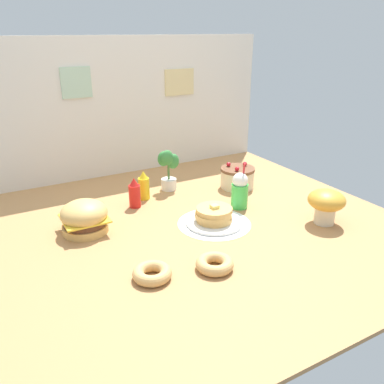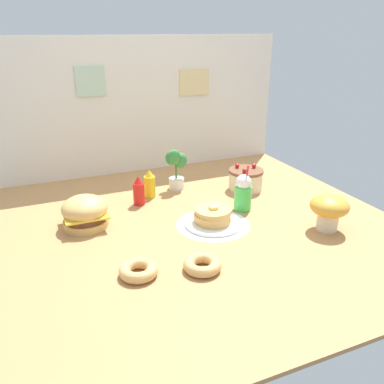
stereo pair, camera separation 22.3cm
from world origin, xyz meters
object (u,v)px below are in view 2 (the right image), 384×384
Objects in this scene: mustard_bottle at (150,184)px; cream_soda_cup at (243,193)px; layer_cake at (246,179)px; mushroom_stool at (329,209)px; pancake_stack at (213,218)px; ketchup_bottle at (139,191)px; donut_pink_glaze at (138,270)px; potted_plant at (176,167)px; burger at (85,212)px; donut_chocolate at (202,265)px.

mustard_bottle is 0.61m from cream_soda_cup.
layer_cake is 0.70m from mushroom_stool.
layer_cake is 0.34m from cream_soda_cup.
mustard_bottle reaches higher than pancake_stack.
donut_pink_glaze is at bearing -106.30° from ketchup_bottle.
pancake_stack is 1.11× the size of potted_plant.
potted_plant is (0.21, 0.07, 0.07)m from mustard_bottle.
donut_pink_glaze is at bearing -143.03° from layer_cake.
burger is at bearing 103.07° from donut_pink_glaze.
burger is 1.10m from layer_cake.
burger is 0.52m from mustard_bottle.
donut_pink_glaze is 0.85× the size of mushroom_stool.
layer_cake is 1.34× the size of donut_pink_glaze.
donut_pink_glaze and donut_chocolate have the same top height.
pancake_stack is 0.59m from layer_cake.
potted_plant is (-0.43, 0.19, 0.08)m from layer_cake.
burger is 1.06× the size of layer_cake.
layer_cake is (0.44, 0.40, 0.03)m from pancake_stack.
cream_soda_cup reaches higher than donut_pink_glaze.
mustard_bottle is 0.90m from donut_pink_glaze.
potted_plant is (0.66, 0.33, 0.07)m from burger.
donut_pink_glaze is 1.00× the size of donut_chocolate.
layer_cake reaches higher than pancake_stack.
potted_plant is (0.25, 0.98, 0.12)m from donut_chocolate.
cream_soda_cup is at bearing -41.86° from mustard_bottle.
potted_plant reaches higher than mushroom_stool.
mushroom_stool is (0.54, -0.29, 0.08)m from pancake_stack.
cream_soda_cup is (-0.18, -0.28, 0.04)m from layer_cake.
donut_pink_glaze is 0.61× the size of potted_plant.
mustard_bottle is at bearing 138.14° from cream_soda_cup.
donut_pink_glaze is at bearing -148.19° from pancake_stack.
ketchup_bottle is at bearing 73.70° from donut_pink_glaze.
donut_pink_glaze is (-0.22, -0.75, -0.06)m from ketchup_bottle.
cream_soda_cup reaches higher than layer_cake.
mustard_bottle reaches higher than donut_chocolate.
layer_cake reaches higher than donut_chocolate.
burger is at bearing -153.58° from ketchup_bottle.
cream_soda_cup is at bearing -29.91° from ketchup_bottle.
burger is at bearing 155.36° from mushroom_stool.
mustard_bottle is (-0.20, 0.52, 0.04)m from pancake_stack.
potted_plant reaches higher than layer_cake.
ketchup_bottle is 1.00× the size of mustard_bottle.
donut_pink_glaze is at bearing -110.68° from mustard_bottle.
ketchup_bottle reaches higher than burger.
mustard_bottle is 1.08× the size of donut_chocolate.
mushroom_stool is at bearing 1.50° from donut_pink_glaze.
burger is 1.33× the size of ketchup_bottle.
burger is at bearing -172.60° from layer_cake.
potted_plant is at bearing 26.79° from burger.
layer_cake is 0.73m from ketchup_bottle.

